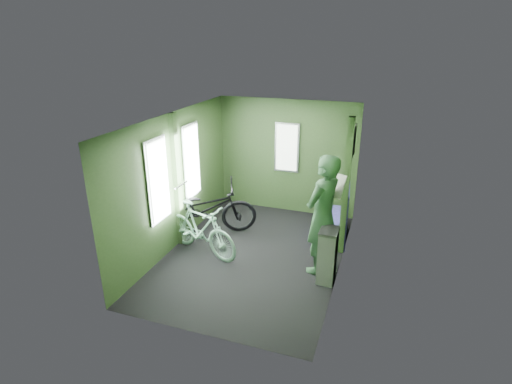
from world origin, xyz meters
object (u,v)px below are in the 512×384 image
waste_box (327,256)px  bench_seat (333,224)px  bicycle_black (206,233)px  passenger (322,215)px  bicycle_mint (202,253)px

waste_box → bench_seat: bench_seat is taller
bicycle_black → passenger: size_ratio=1.02×
bicycle_black → bicycle_mint: size_ratio=1.25×
passenger → bench_seat: bearing=-157.1°
bench_seat → bicycle_mint: bearing=-154.0°
bicycle_black → passenger: passenger is taller
bicycle_black → bicycle_mint: bearing=176.8°
bicycle_black → bench_seat: bearing=-100.6°
bicycle_mint → waste_box: waste_box is taller
waste_box → bench_seat: bearing=94.8°
waste_box → bicycle_mint: bearing=177.0°
bicycle_black → bicycle_mint: (0.27, -0.69, 0.00)m
bicycle_black → waste_box: size_ratio=2.25×
bicycle_mint → bicycle_black: bearing=40.0°
passenger → waste_box: (0.15, -0.27, -0.51)m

